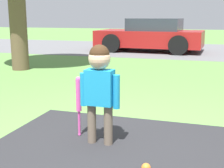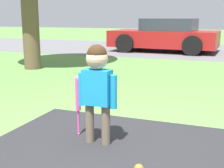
{
  "view_description": "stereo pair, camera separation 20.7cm",
  "coord_description": "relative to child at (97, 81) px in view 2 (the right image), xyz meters",
  "views": [
    {
      "loc": [
        0.84,
        -2.69,
        1.27
      ],
      "look_at": [
        -0.18,
        0.51,
        0.54
      ],
      "focal_mm": 50.0,
      "sensor_mm": 36.0,
      "label": 1
    },
    {
      "loc": [
        1.03,
        -2.62,
        1.27
      ],
      "look_at": [
        -0.18,
        0.51,
        0.54
      ],
      "focal_mm": 50.0,
      "sensor_mm": 36.0,
      "label": 2
    }
  ],
  "objects": [
    {
      "name": "ground_plane",
      "position": [
        0.18,
        -0.11,
        -0.65
      ],
      "size": [
        60.0,
        60.0,
        0.0
      ],
      "primitive_type": "plane",
      "color": "#5B8C42"
    },
    {
      "name": "street_strip",
      "position": [
        0.18,
        9.58,
        -0.65
      ],
      "size": [
        40.0,
        6.0,
        0.01
      ],
      "color": "slate",
      "rests_on": "ground"
    },
    {
      "name": "child",
      "position": [
        0.0,
        0.0,
        0.0
      ],
      "size": [
        0.41,
        0.22,
        1.01
      ],
      "rotation": [
        0.0,
        0.0,
        0.0
      ],
      "color": "#6B5B4C",
      "rests_on": "ground"
    },
    {
      "name": "baseball_bat",
      "position": [
        -0.29,
        0.13,
        -0.23
      ],
      "size": [
        0.06,
        0.06,
        0.65
      ],
      "color": "#E54CA5",
      "rests_on": "ground"
    },
    {
      "name": "parked_car",
      "position": [
        -1.14,
        8.75,
        -0.07
      ],
      "size": [
        3.89,
        2.16,
        1.2
      ],
      "rotation": [
        0.0,
        0.0,
        3.1
      ],
      "color": "maroon",
      "rests_on": "ground"
    }
  ]
}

